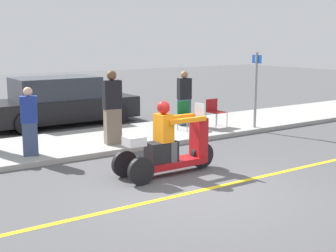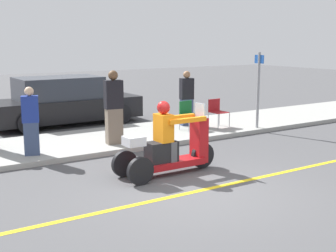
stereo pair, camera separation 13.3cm
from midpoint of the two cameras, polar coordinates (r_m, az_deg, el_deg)
ground_plane at (r=8.51m, az=3.22°, el=-7.94°), size 60.00×60.00×0.00m
lane_stripe at (r=8.60m, az=4.06°, el=-7.73°), size 24.00×0.12×0.01m
sidewalk_strip at (r=12.34m, az=-9.80°, el=-1.91°), size 28.00×2.80×0.12m
motorcycle_trike at (r=9.39m, az=-0.33°, el=-2.70°), size 2.24×0.73×1.50m
spectator_by_tree at (r=14.05m, az=1.72°, el=3.28°), size 0.42×0.30×1.64m
spectator_end_of_line at (r=10.84m, az=-16.88°, el=0.38°), size 0.42×0.33×1.54m
spectator_far_back at (r=11.60m, az=-7.13°, el=2.09°), size 0.47×0.32×1.83m
folding_chair_curbside at (r=13.91m, az=5.40°, el=1.98°), size 0.48×0.48×0.82m
folding_chair_set_back at (r=13.42m, az=1.92°, el=1.70°), size 0.49×0.49×0.82m
parked_car_lot_far at (r=15.20m, az=-13.17°, el=2.83°), size 4.63×1.98×1.52m
street_sign at (r=13.87m, az=10.39°, el=4.72°), size 0.08×0.36×2.20m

